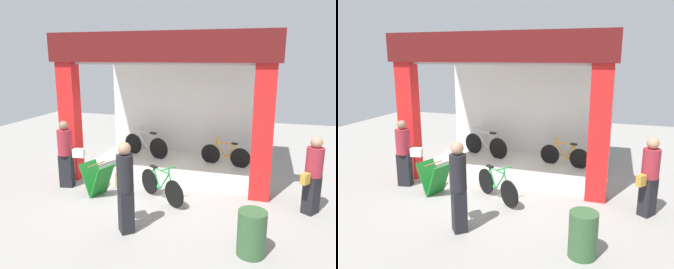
% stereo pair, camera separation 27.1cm
% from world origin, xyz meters
% --- Properties ---
extents(ground_plane, '(18.40, 18.40, 0.00)m').
position_xyz_m(ground_plane, '(0.00, 0.00, 0.00)').
color(ground_plane, gray).
rests_on(ground_plane, ground).
extents(shop_facade, '(5.40, 3.46, 3.69)m').
position_xyz_m(shop_facade, '(0.00, 1.61, 1.98)').
color(shop_facade, beige).
rests_on(shop_facade, ground).
extents(bicycle_inside_0, '(1.47, 0.43, 0.82)m').
position_xyz_m(bicycle_inside_0, '(1.36, 2.11, 0.33)').
color(bicycle_inside_0, black).
rests_on(bicycle_inside_0, ground).
extents(bicycle_inside_1, '(1.63, 0.63, 0.94)m').
position_xyz_m(bicycle_inside_1, '(-1.20, 2.33, 0.38)').
color(bicycle_inside_1, black).
rests_on(bicycle_inside_1, ground).
extents(bicycle_parked_0, '(1.25, 0.92, 0.83)m').
position_xyz_m(bicycle_parked_0, '(0.28, -0.71, 0.33)').
color(bicycle_parked_0, black).
rests_on(bicycle_parked_0, ground).
extents(sandwich_board_sign, '(0.78, 0.69, 0.77)m').
position_xyz_m(sandwich_board_sign, '(-1.21, -0.86, 0.38)').
color(sandwich_board_sign, '#197226').
rests_on(sandwich_board_sign, ground).
extents(pedestrian_0, '(0.51, 0.57, 1.63)m').
position_xyz_m(pedestrian_0, '(3.40, -0.46, 0.84)').
color(pedestrian_0, black).
rests_on(pedestrian_0, ground).
extents(pedestrian_1, '(0.55, 0.59, 1.70)m').
position_xyz_m(pedestrian_1, '(0.07, -2.19, 0.87)').
color(pedestrian_1, black).
rests_on(pedestrian_1, ground).
extents(pedestrian_2, '(0.68, 0.41, 1.65)m').
position_xyz_m(pedestrian_2, '(-2.17, -0.59, 0.85)').
color(pedestrian_2, black).
rests_on(pedestrian_2, ground).
extents(trash_bin, '(0.46, 0.46, 0.76)m').
position_xyz_m(trash_bin, '(2.32, -2.32, 0.38)').
color(trash_bin, '#335933').
rests_on(trash_bin, ground).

